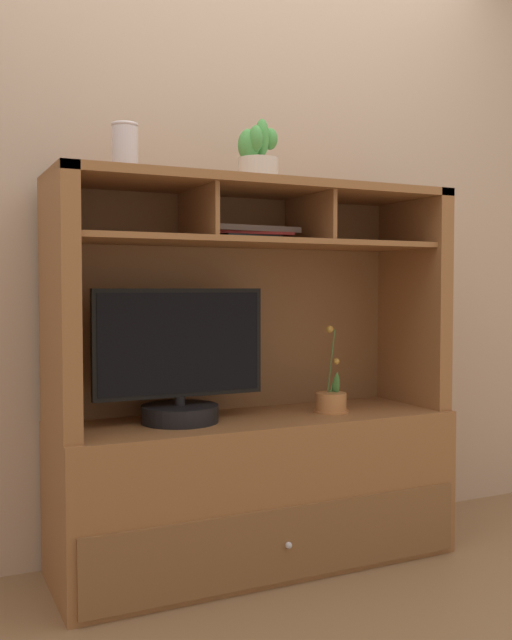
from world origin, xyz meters
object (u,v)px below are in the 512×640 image
potted_orchid (331,401)px  ceramic_vase (125,149)px  media_console (255,446)px  potted_succulent (256,156)px  tv_monitor (180,369)px  magazine_stack_left (245,233)px

potted_orchid → ceramic_vase: bearing=175.1°
media_console → potted_succulent: bearing=-105.2°
media_console → ceramic_vase: 1.15m
media_console → tv_monitor: (-0.29, -0.00, 0.30)m
magazine_stack_left → ceramic_vase: size_ratio=2.12×
potted_succulent → magazine_stack_left: bearing=101.8°
tv_monitor → potted_orchid: size_ratio=1.87×
potted_succulent → ceramic_vase: (-0.47, 0.04, -0.01)m
tv_monitor → potted_orchid: tv_monitor is taller
media_console → tv_monitor: 0.42m
potted_orchid → magazine_stack_left: 0.71m
tv_monitor → ceramic_vase: ceramic_vase is taller
potted_succulent → ceramic_vase: size_ratio=1.30×
potted_succulent → ceramic_vase: bearing=175.6°
media_console → magazine_stack_left: bearing=114.6°
media_console → ceramic_vase: ceramic_vase is taller
media_console → potted_orchid: media_console is taller
potted_orchid → magazine_stack_left: magazine_stack_left is taller
ceramic_vase → potted_succulent: bearing=-4.4°
media_console → magazine_stack_left: size_ratio=4.01×
potted_orchid → potted_succulent: bearing=174.3°
potted_orchid → ceramic_vase: ceramic_vase is taller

